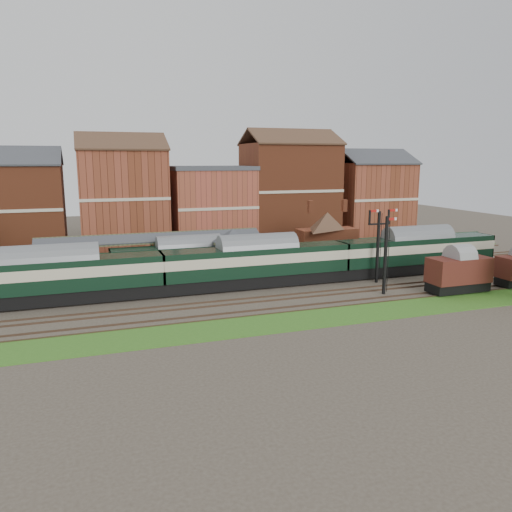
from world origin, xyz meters
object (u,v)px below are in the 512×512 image
object	(u,v)px
signal_box	(233,254)
goods_van_a	(459,272)
dmu_train	(257,262)
semaphore_bracket	(378,242)
platform_railcar	(189,258)

from	to	relation	value
signal_box	goods_van_a	world-z (taller)	signal_box
goods_van_a	dmu_train	bearing A→B (deg)	154.40
semaphore_bracket	dmu_train	xyz separation A→B (m)	(-13.28, 2.50, -1.91)
dmu_train	goods_van_a	size ratio (longest dim) A/B	9.52
semaphore_bracket	dmu_train	size ratio (longest dim) A/B	0.13
signal_box	semaphore_bracket	world-z (taller)	semaphore_bracket
platform_railcar	goods_van_a	world-z (taller)	platform_railcar
signal_box	platform_railcar	bearing A→B (deg)	143.11
dmu_train	goods_van_a	bearing A→B (deg)	-25.60
semaphore_bracket	platform_railcar	bearing A→B (deg)	155.08
signal_box	platform_railcar	xyz separation A→B (m)	(-4.33, 3.25, -0.80)
platform_railcar	semaphore_bracket	bearing A→B (deg)	-24.92
signal_box	dmu_train	bearing A→B (deg)	-61.65
goods_van_a	signal_box	bearing A→B (deg)	149.18
semaphore_bracket	dmu_train	distance (m)	13.65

